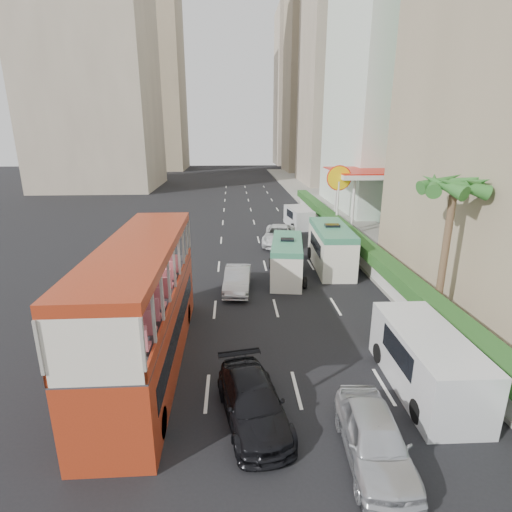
{
  "coord_description": "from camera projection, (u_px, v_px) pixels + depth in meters",
  "views": [
    {
      "loc": [
        -2.58,
        -14.16,
        8.85
      ],
      "look_at": [
        -1.5,
        4.0,
        3.2
      ],
      "focal_mm": 28.0,
      "sensor_mm": 36.0,
      "label": 1
    }
  ],
  "objects": [
    {
      "name": "tower_left_a",
      "position": [
        86.0,
        12.0,
        59.62
      ],
      "size": [
        18.0,
        18.0,
        52.0
      ],
      "primitive_type": "cube",
      "color": "#B5A58E",
      "rests_on": "ground"
    },
    {
      "name": "palm_tree",
      "position": [
        445.0,
        249.0,
        19.52
      ],
      "size": [
        0.36,
        0.36,
        6.4
      ],
      "primitive_type": "cylinder",
      "color": "brown",
      "rests_on": "sidewalk"
    },
    {
      "name": "hedge",
      "position": [
        352.0,
        236.0,
        29.51
      ],
      "size": [
        1.1,
        44.0,
        0.7
      ],
      "primitive_type": "cube",
      "color": "#2D6626",
      "rests_on": "kerb_wall"
    },
    {
      "name": "ground_plane",
      "position": [
        298.0,
        359.0,
        16.27
      ],
      "size": [
        200.0,
        200.0,
        0.0
      ],
      "primitive_type": "plane",
      "color": "black",
      "rests_on": "ground"
    },
    {
      "name": "car_silver_lane_a",
      "position": [
        238.0,
        290.0,
        23.37
      ],
      "size": [
        1.77,
        4.23,
        1.36
      ],
      "primitive_type": "imported",
      "rotation": [
        0.0,
        0.0,
        -0.08
      ],
      "color": "silver",
      "rests_on": "ground"
    },
    {
      "name": "kerb_wall",
      "position": [
        351.0,
        247.0,
        29.76
      ],
      "size": [
        0.3,
        44.0,
        1.0
      ],
      "primitive_type": "cube",
      "color": "silver",
      "rests_on": "sidewalk"
    },
    {
      "name": "car_silver_lane_b",
      "position": [
        372.0,
        459.0,
        11.3
      ],
      "size": [
        1.93,
        4.27,
        1.42
      ],
      "primitive_type": "imported",
      "rotation": [
        0.0,
        0.0,
        -0.06
      ],
      "color": "silver",
      "rests_on": "ground"
    },
    {
      "name": "shell_station",
      "position": [
        365.0,
        199.0,
        37.94
      ],
      "size": [
        6.5,
        8.0,
        5.5
      ],
      "primitive_type": "cube",
      "color": "silver",
      "rests_on": "ground"
    },
    {
      "name": "tower_mid",
      "position": [
        355.0,
        29.0,
        65.16
      ],
      "size": [
        16.0,
        16.0,
        50.0
      ],
      "primitive_type": "cube",
      "color": "#B5A58E",
      "rests_on": "ground"
    },
    {
      "name": "minibus_near",
      "position": [
        287.0,
        259.0,
        25.06
      ],
      "size": [
        2.6,
        5.69,
        2.43
      ],
      "primitive_type": "cube",
      "rotation": [
        0.0,
        0.0,
        -0.14
      ],
      "color": "silver",
      "rests_on": "ground"
    },
    {
      "name": "van_asset",
      "position": [
        279.0,
        244.0,
        33.09
      ],
      "size": [
        3.44,
        5.74,
        1.49
      ],
      "primitive_type": "imported",
      "rotation": [
        0.0,
        0.0,
        -0.19
      ],
      "color": "silver",
      "rests_on": "ground"
    },
    {
      "name": "panel_van_far",
      "position": [
        299.0,
        217.0,
        38.92
      ],
      "size": [
        2.42,
        4.75,
        1.82
      ],
      "primitive_type": "cube",
      "rotation": [
        0.0,
        0.0,
        0.14
      ],
      "color": "silver",
      "rests_on": "ground"
    },
    {
      "name": "panel_van_near",
      "position": [
        426.0,
        361.0,
        14.15
      ],
      "size": [
        2.25,
        5.48,
        2.18
      ],
      "primitive_type": "cube",
      "rotation": [
        0.0,
        0.0,
        -0.01
      ],
      "color": "silver",
      "rests_on": "ground"
    },
    {
      "name": "sidewalk",
      "position": [
        347.0,
        222.0,
        40.58
      ],
      "size": [
        6.0,
        120.0,
        0.18
      ],
      "primitive_type": "cube",
      "color": "#99968C",
      "rests_on": "ground"
    },
    {
      "name": "tower_left_b",
      "position": [
        148.0,
        70.0,
        93.99
      ],
      "size": [
        16.0,
        16.0,
        46.0
      ],
      "primitive_type": "cube",
      "color": "tan",
      "rests_on": "ground"
    },
    {
      "name": "tower_far_b",
      "position": [
        301.0,
        90.0,
        110.44
      ],
      "size": [
        14.0,
        14.0,
        40.0
      ],
      "primitive_type": "cube",
      "color": "#B5A58E",
      "rests_on": "ground"
    },
    {
      "name": "tower_far_a",
      "position": [
        318.0,
        71.0,
        88.87
      ],
      "size": [
        14.0,
        14.0,
        44.0
      ],
      "primitive_type": "cube",
      "color": "tan",
      "rests_on": "ground"
    },
    {
      "name": "double_decker_bus",
      "position": [
        144.0,
        306.0,
        15.18
      ],
      "size": [
        2.5,
        11.0,
        5.06
      ],
      "primitive_type": "cube",
      "color": "#A02F15",
      "rests_on": "ground"
    },
    {
      "name": "car_black",
      "position": [
        253.0,
        419.0,
        12.87
      ],
      "size": [
        2.62,
        4.75,
        1.3
      ],
      "primitive_type": "imported",
      "rotation": [
        0.0,
        0.0,
        0.19
      ],
      "color": "black",
      "rests_on": "ground"
    },
    {
      "name": "minibus_far",
      "position": [
        331.0,
        247.0,
        26.97
      ],
      "size": [
        2.43,
        6.51,
        2.84
      ],
      "primitive_type": "cube",
      "rotation": [
        0.0,
        0.0,
        -0.05
      ],
      "color": "silver",
      "rests_on": "ground"
    }
  ]
}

